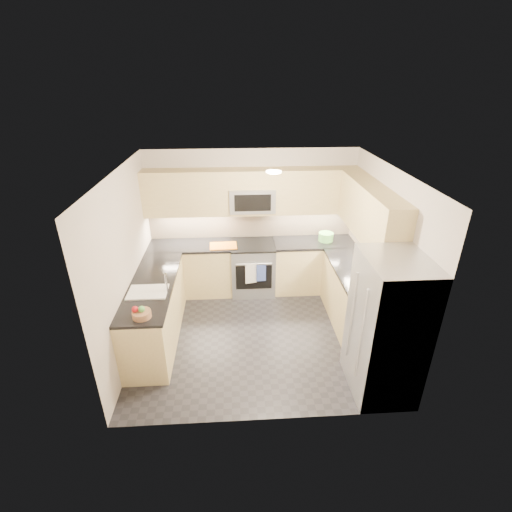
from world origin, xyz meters
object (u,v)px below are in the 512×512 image
utensil_bowl (326,237)px  fruit_basket (142,314)px  refrigerator (386,327)px  cutting_board (223,246)px  gas_range (253,268)px  microwave (252,199)px

utensil_bowl → fruit_basket: utensil_bowl is taller
utensil_bowl → refrigerator: bearing=-86.4°
cutting_board → fruit_basket: 2.22m
gas_range → refrigerator: size_ratio=0.51×
refrigerator → fruit_basket: size_ratio=7.97×
gas_range → fruit_basket: 2.60m
refrigerator → gas_range: bearing=120.9°
utensil_bowl → gas_range: bearing=-178.1°
refrigerator → cutting_board: 3.06m
gas_range → fruit_basket: (-1.46, -2.09, 0.53)m
fruit_basket → refrigerator: bearing=-6.6°
gas_range → cutting_board: 0.71m
utensil_bowl → fruit_basket: bearing=-142.2°
gas_range → microwave: (0.00, 0.12, 1.24)m
gas_range → microwave: microwave is taller
utensil_bowl → cutting_board: size_ratio=0.57×
gas_range → utensil_bowl: 1.41m
gas_range → refrigerator: (1.45, -2.43, 0.45)m
gas_range → cutting_board: (-0.51, -0.08, 0.49)m
microwave → refrigerator: (1.45, -2.55, -0.80)m
refrigerator → utensil_bowl: refrigerator is taller
gas_range → utensil_bowl: utensil_bowl is taller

